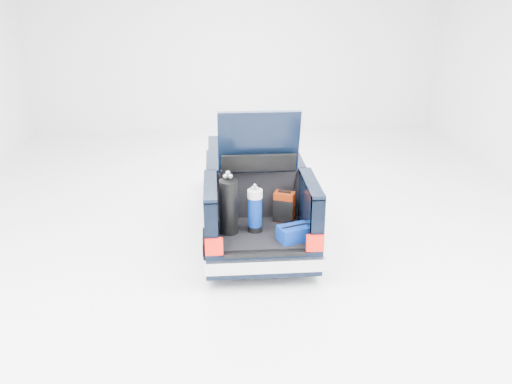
{
  "coord_description": "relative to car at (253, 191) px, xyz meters",
  "views": [
    {
      "loc": [
        -0.69,
        -9.16,
        4.36
      ],
      "look_at": [
        0.0,
        -0.5,
        0.89
      ],
      "focal_mm": 38.0,
      "sensor_mm": 36.0,
      "label": 1
    }
  ],
  "objects": [
    {
      "name": "car",
      "position": [
        0.0,
        0.0,
        0.0
      ],
      "size": [
        1.87,
        4.65,
        2.47
      ],
      "color": "black",
      "rests_on": "ground"
    },
    {
      "name": "blue_duffel",
      "position": [
        0.48,
        -1.9,
        0.04
      ],
      "size": [
        0.55,
        0.45,
        0.25
      ],
      "rotation": [
        0.0,
        0.0,
        0.33
      ],
      "color": "navy",
      "rests_on": "car"
    },
    {
      "name": "black_golf_bag",
      "position": [
        -0.5,
        -1.59,
        0.39
      ],
      "size": [
        0.29,
        0.36,
        1.02
      ],
      "rotation": [
        0.0,
        0.0,
        0.03
      ],
      "color": "black",
      "rests_on": "car"
    },
    {
      "name": "blue_golf_bag",
      "position": [
        -0.09,
        -1.53,
        0.28
      ],
      "size": [
        0.28,
        0.28,
        0.79
      ],
      "rotation": [
        0.0,
        0.0,
        0.22
      ],
      "color": "black",
      "rests_on": "car"
    },
    {
      "name": "ground",
      "position": [
        0.0,
        -0.11,
        -0.67
      ],
      "size": [
        14.0,
        14.0,
        0.0
      ],
      "primitive_type": "plane",
      "color": "white",
      "rests_on": "ground"
    },
    {
      "name": "red_suitcase",
      "position": [
        0.42,
        -1.21,
        0.18
      ],
      "size": [
        0.37,
        0.32,
        0.53
      ],
      "rotation": [
        0.0,
        0.0,
        -0.38
      ],
      "color": "#6C1A03",
      "rests_on": "car"
    }
  ]
}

